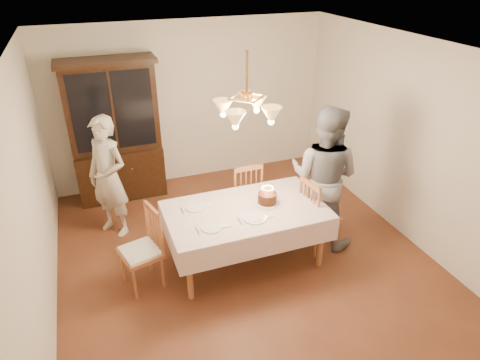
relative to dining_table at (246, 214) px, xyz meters
name	(u,v)px	position (x,y,z in m)	size (l,w,h in m)	color
ground	(245,259)	(0.00, 0.00, -0.68)	(5.00, 5.00, 0.00)	#592B19
room_shell	(246,145)	(0.00, 0.00, 0.90)	(5.00, 5.00, 5.00)	white
dining_table	(246,214)	(0.00, 0.00, 0.00)	(1.90, 1.10, 0.76)	#99532C
china_hutch	(116,134)	(-1.24, 2.25, 0.36)	(1.38, 0.54, 2.16)	black
chair_far_side	(244,197)	(0.27, 0.78, -0.24)	(0.45, 0.43, 1.00)	#99532C
chair_left_end	(141,253)	(-1.27, 0.00, -0.23)	(0.52, 0.53, 1.00)	#99532C
chair_right_end	(319,217)	(0.99, -0.05, -0.24)	(0.47, 0.49, 1.00)	#99532C
elderly_woman	(108,177)	(-1.46, 1.24, 0.16)	(0.61, 0.40, 1.68)	beige
adult_in_grey	(324,177)	(1.10, 0.11, 0.26)	(0.91, 0.71, 1.88)	slate
birthday_cake	(267,198)	(0.29, 0.04, 0.14)	(0.30, 0.30, 0.22)	white
place_setting_near_left	(213,228)	(-0.49, -0.24, 0.08)	(0.37, 0.23, 0.02)	white
place_setting_near_right	(256,218)	(0.04, -0.23, 0.08)	(0.42, 0.27, 0.02)	white
place_setting_far_left	(196,207)	(-0.54, 0.23, 0.08)	(0.38, 0.23, 0.02)	white
chandelier	(247,111)	(0.00, 0.00, 1.29)	(0.62, 0.62, 0.73)	#BF8C3F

